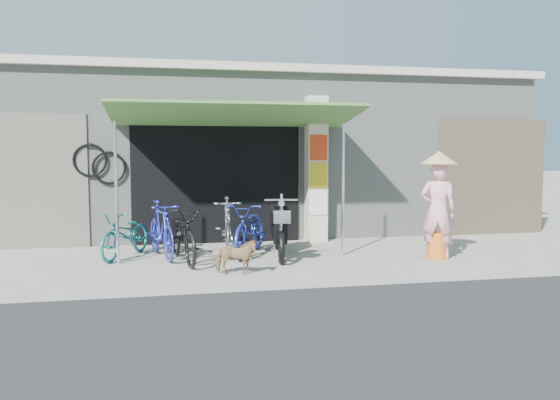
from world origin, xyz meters
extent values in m
plane|color=#A49F94|center=(0.00, 0.00, 0.00)|extent=(80.00, 80.00, 0.00)
cube|color=#303033|center=(0.00, -4.50, 0.01)|extent=(80.00, 6.00, 0.01)
cube|color=gray|center=(0.00, 5.10, 1.75)|extent=(12.00, 5.00, 3.50)
cube|color=beige|center=(0.00, 5.10, 3.58)|extent=(12.30, 5.30, 0.16)
cube|color=black|center=(-1.20, 2.58, 1.25)|extent=(3.40, 0.06, 2.50)
cube|color=black|center=(-1.20, 2.59, 0.55)|extent=(3.06, 0.04, 1.10)
torus|color=black|center=(-3.30, 2.54, 1.55)|extent=(0.65, 0.05, 0.65)
cylinder|color=silver|center=(-3.30, 2.56, 1.87)|extent=(0.02, 0.02, 0.12)
torus|color=black|center=(-3.65, 2.54, 1.70)|extent=(0.65, 0.05, 0.65)
cylinder|color=silver|center=(-3.65, 2.56, 2.02)|extent=(0.02, 0.02, 0.12)
cube|color=beige|center=(0.85, 2.45, 1.50)|extent=(0.42, 0.42, 3.00)
cube|color=red|center=(0.85, 2.23, 1.95)|extent=(0.36, 0.02, 0.52)
cube|color=gold|center=(0.85, 2.23, 1.38)|extent=(0.36, 0.02, 0.52)
cube|color=white|center=(0.85, 2.23, 0.82)|extent=(0.36, 0.02, 0.50)
cube|color=#427032|center=(-0.90, 1.65, 2.55)|extent=(4.60, 1.88, 0.35)
cylinder|color=silver|center=(-3.00, 0.75, 1.18)|extent=(0.05, 0.05, 2.36)
cylinder|color=silver|center=(0.90, 0.75, 1.18)|extent=(0.05, 0.05, 2.36)
cube|color=brown|center=(5.00, 2.59, 1.30)|extent=(2.60, 0.06, 2.60)
cube|color=#6B665B|center=(-5.00, 2.59, 1.30)|extent=(2.60, 0.06, 2.60)
imported|color=#186F6A|center=(-2.91, 1.31, 0.41)|extent=(1.16, 1.66, 0.83)
imported|color=#202996|center=(-2.30, 1.18, 0.50)|extent=(0.87, 1.73, 1.00)
imported|color=black|center=(-1.93, 0.72, 0.48)|extent=(0.97, 1.90, 0.95)
imported|color=#98989C|center=(-1.11, 1.36, 0.52)|extent=(0.63, 1.76, 1.04)
imported|color=navy|center=(-0.72, 1.13, 0.48)|extent=(1.30, 1.93, 0.96)
imported|color=tan|center=(-1.18, -0.44, 0.28)|extent=(0.71, 0.47, 0.55)
torus|color=black|center=(-0.34, 0.18, 0.28)|extent=(0.18, 0.56, 0.56)
torus|color=black|center=(-0.14, 1.54, 0.28)|extent=(0.18, 0.56, 0.56)
cube|color=black|center=(-0.24, 0.86, 0.36)|extent=(0.37, 1.02, 0.11)
cube|color=black|center=(-0.19, 1.22, 0.59)|extent=(0.35, 0.61, 0.36)
cube|color=black|center=(-0.19, 1.22, 0.81)|extent=(0.33, 0.61, 0.09)
cube|color=black|center=(-0.31, 0.39, 0.65)|extent=(0.24, 0.14, 0.59)
cylinder|color=silver|center=(-0.34, 0.22, 1.07)|extent=(0.55, 0.11, 0.03)
cube|color=silver|center=(-0.36, 0.03, 0.82)|extent=(0.30, 0.25, 0.21)
imported|color=pink|center=(2.42, 0.14, 0.85)|extent=(0.74, 0.64, 1.69)
cone|color=#D55E1E|center=(2.42, 0.14, 0.23)|extent=(0.38, 0.38, 0.46)
cone|color=#D1BB71|center=(2.42, 0.14, 1.76)|extent=(0.64, 0.64, 0.22)
camera|label=1|loc=(-2.11, -8.56, 1.85)|focal=35.00mm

